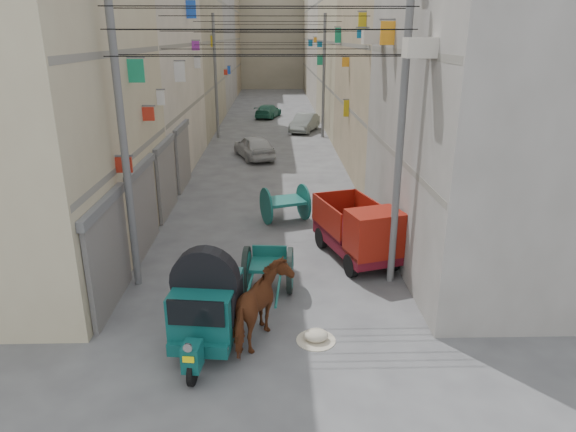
{
  "coord_description": "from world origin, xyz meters",
  "views": [
    {
      "loc": [
        0.33,
        -7.23,
        6.68
      ],
      "look_at": [
        0.67,
        6.5,
        1.82
      ],
      "focal_mm": 32.0,
      "sensor_mm": 36.0,
      "label": 1
    }
  ],
  "objects_px": {
    "mini_truck": "(361,235)",
    "distant_car_green": "(268,111)",
    "auto_rickshaw": "(207,304)",
    "distant_car_grey": "(305,123)",
    "horse": "(262,307)",
    "distant_car_white": "(254,147)",
    "second_cart": "(285,203)",
    "tonga_cart": "(268,269)",
    "feed_sack": "(316,335)"
  },
  "relations": [
    {
      "from": "second_cart",
      "to": "horse",
      "type": "distance_m",
      "value": 8.06
    },
    {
      "from": "second_cart",
      "to": "horse",
      "type": "relative_size",
      "value": 0.93
    },
    {
      "from": "horse",
      "to": "distant_car_white",
      "type": "height_order",
      "value": "horse"
    },
    {
      "from": "distant_car_green",
      "to": "horse",
      "type": "bearing_deg",
      "value": 105.85
    },
    {
      "from": "mini_truck",
      "to": "horse",
      "type": "xyz_separation_m",
      "value": [
        -2.92,
        -4.19,
        -0.05
      ]
    },
    {
      "from": "second_cart",
      "to": "distant_car_green",
      "type": "xyz_separation_m",
      "value": [
        -0.94,
        25.86,
        -0.19
      ]
    },
    {
      "from": "horse",
      "to": "tonga_cart",
      "type": "bearing_deg",
      "value": -73.55
    },
    {
      "from": "tonga_cart",
      "to": "distant_car_white",
      "type": "height_order",
      "value": "distant_car_white"
    },
    {
      "from": "auto_rickshaw",
      "to": "feed_sack",
      "type": "height_order",
      "value": "auto_rickshaw"
    },
    {
      "from": "auto_rickshaw",
      "to": "distant_car_grey",
      "type": "xyz_separation_m",
      "value": [
        3.7,
        27.36,
        -0.45
      ]
    },
    {
      "from": "auto_rickshaw",
      "to": "tonga_cart",
      "type": "distance_m",
      "value": 2.98
    },
    {
      "from": "second_cart",
      "to": "feed_sack",
      "type": "xyz_separation_m",
      "value": [
        0.56,
        -8.06,
        -0.6
      ]
    },
    {
      "from": "tonga_cart",
      "to": "feed_sack",
      "type": "distance_m",
      "value": 2.76
    },
    {
      "from": "mini_truck",
      "to": "distant_car_green",
      "type": "bearing_deg",
      "value": 78.93
    },
    {
      "from": "tonga_cart",
      "to": "distant_car_grey",
      "type": "distance_m",
      "value": 24.83
    },
    {
      "from": "feed_sack",
      "to": "horse",
      "type": "height_order",
      "value": "horse"
    },
    {
      "from": "auto_rickshaw",
      "to": "distant_car_grey",
      "type": "bearing_deg",
      "value": 89.18
    },
    {
      "from": "mini_truck",
      "to": "distant_car_grey",
      "type": "bearing_deg",
      "value": 73.91
    },
    {
      "from": "mini_truck",
      "to": "distant_car_green",
      "type": "distance_m",
      "value": 29.87
    },
    {
      "from": "auto_rickshaw",
      "to": "tonga_cart",
      "type": "xyz_separation_m",
      "value": [
        1.32,
        2.64,
        -0.41
      ]
    },
    {
      "from": "tonga_cart",
      "to": "distant_car_green",
      "type": "relative_size",
      "value": 0.76
    },
    {
      "from": "distant_car_grey",
      "to": "distant_car_green",
      "type": "relative_size",
      "value": 1.01
    },
    {
      "from": "auto_rickshaw",
      "to": "tonga_cart",
      "type": "height_order",
      "value": "auto_rickshaw"
    },
    {
      "from": "auto_rickshaw",
      "to": "distant_car_white",
      "type": "height_order",
      "value": "auto_rickshaw"
    },
    {
      "from": "feed_sack",
      "to": "distant_car_white",
      "type": "relative_size",
      "value": 0.14
    },
    {
      "from": "second_cart",
      "to": "horse",
      "type": "bearing_deg",
      "value": -114.14
    },
    {
      "from": "second_cart",
      "to": "feed_sack",
      "type": "height_order",
      "value": "second_cart"
    },
    {
      "from": "tonga_cart",
      "to": "distant_car_grey",
      "type": "bearing_deg",
      "value": 89.03
    },
    {
      "from": "second_cart",
      "to": "feed_sack",
      "type": "distance_m",
      "value": 8.1
    },
    {
      "from": "second_cart",
      "to": "distant_car_green",
      "type": "relative_size",
      "value": 0.51
    },
    {
      "from": "distant_car_grey",
      "to": "horse",
      "type": "bearing_deg",
      "value": -76.11
    },
    {
      "from": "second_cart",
      "to": "feed_sack",
      "type": "bearing_deg",
      "value": -105.38
    },
    {
      "from": "tonga_cart",
      "to": "second_cart",
      "type": "height_order",
      "value": "second_cart"
    },
    {
      "from": "second_cart",
      "to": "distant_car_white",
      "type": "xyz_separation_m",
      "value": [
        -1.56,
        10.61,
        -0.07
      ]
    },
    {
      "from": "distant_car_green",
      "to": "tonga_cart",
      "type": "bearing_deg",
      "value": 106.08
    },
    {
      "from": "mini_truck",
      "to": "feed_sack",
      "type": "relative_size",
      "value": 6.61
    },
    {
      "from": "feed_sack",
      "to": "horse",
      "type": "xyz_separation_m",
      "value": [
        -1.23,
        0.03,
        0.74
      ]
    },
    {
      "from": "distant_car_white",
      "to": "distant_car_grey",
      "type": "height_order",
      "value": "distant_car_white"
    },
    {
      "from": "distant_car_white",
      "to": "auto_rickshaw",
      "type": "bearing_deg",
      "value": 69.85
    },
    {
      "from": "auto_rickshaw",
      "to": "distant_car_white",
      "type": "relative_size",
      "value": 0.68
    },
    {
      "from": "distant_car_green",
      "to": "feed_sack",
      "type": "bearing_deg",
      "value": 107.93
    },
    {
      "from": "distant_car_grey",
      "to": "distant_car_green",
      "type": "height_order",
      "value": "distant_car_grey"
    },
    {
      "from": "horse",
      "to": "distant_car_white",
      "type": "bearing_deg",
      "value": -68.28
    },
    {
      "from": "tonga_cart",
      "to": "distant_car_white",
      "type": "bearing_deg",
      "value": 98.04
    },
    {
      "from": "auto_rickshaw",
      "to": "feed_sack",
      "type": "distance_m",
      "value": 2.63
    },
    {
      "from": "second_cart",
      "to": "distant_car_white",
      "type": "height_order",
      "value": "second_cart"
    },
    {
      "from": "distant_car_white",
      "to": "distant_car_grey",
      "type": "distance_m",
      "value": 9.15
    },
    {
      "from": "distant_car_grey",
      "to": "second_cart",
      "type": "bearing_deg",
      "value": -76.29
    },
    {
      "from": "auto_rickshaw",
      "to": "distant_car_grey",
      "type": "distance_m",
      "value": 27.61
    },
    {
      "from": "mini_truck",
      "to": "second_cart",
      "type": "height_order",
      "value": "mini_truck"
    }
  ]
}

